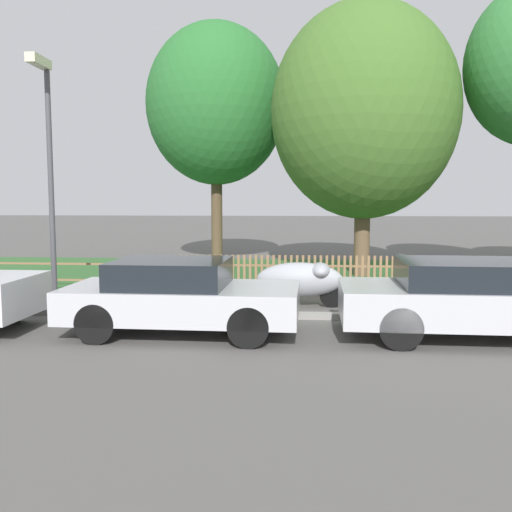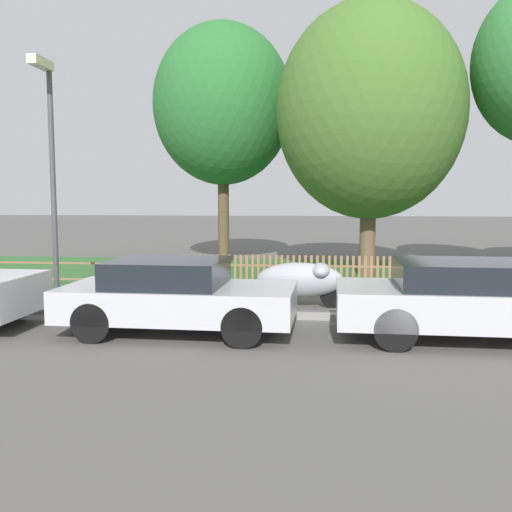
% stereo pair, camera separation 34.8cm
% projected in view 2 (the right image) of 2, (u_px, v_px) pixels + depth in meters
% --- Properties ---
extents(ground_plane, '(120.00, 120.00, 0.00)m').
position_uv_depth(ground_plane, '(446.00, 323.00, 10.49)').
color(ground_plane, '#565451').
extents(kerb_stone, '(33.30, 0.20, 0.12)m').
position_uv_depth(kerb_stone, '(445.00, 319.00, 10.58)').
color(kerb_stone, gray).
rests_on(kerb_stone, ground).
extents(grass_strip, '(33.30, 7.45, 0.01)m').
position_uv_depth(grass_strip, '(395.00, 274.00, 17.19)').
color(grass_strip, '#33602D').
rests_on(grass_strip, ground).
extents(park_fence, '(33.30, 0.05, 0.92)m').
position_uv_depth(park_fence, '(417.00, 276.00, 13.46)').
color(park_fence, olive).
rests_on(park_fence, ground).
extents(parked_car_black_saloon, '(3.97, 1.96, 1.26)m').
position_uv_depth(parked_car_black_saloon, '(176.00, 295.00, 9.70)').
color(parked_car_black_saloon, '#BCBCC1').
rests_on(parked_car_black_saloon, ground).
extents(parked_car_navy_estate, '(4.64, 1.99, 1.29)m').
position_uv_depth(parked_car_navy_estate, '(477.00, 299.00, 9.17)').
color(parked_car_navy_estate, '#BCBCC1').
rests_on(parked_car_navy_estate, ground).
extents(covered_motorcycle, '(1.91, 0.81, 0.95)m').
position_uv_depth(covered_motorcycle, '(302.00, 280.00, 11.99)').
color(covered_motorcycle, black).
rests_on(covered_motorcycle, ground).
extents(tree_nearest_kerb, '(4.60, 4.60, 8.01)m').
position_uv_depth(tree_nearest_kerb, '(223.00, 105.00, 18.86)').
color(tree_nearest_kerb, brown).
rests_on(tree_nearest_kerb, ground).
extents(tree_behind_motorcycle, '(5.38, 5.38, 7.87)m').
position_uv_depth(tree_behind_motorcycle, '(370.00, 111.00, 16.30)').
color(tree_behind_motorcycle, brown).
rests_on(tree_behind_motorcycle, ground).
extents(street_lamp, '(0.20, 0.79, 5.02)m').
position_uv_depth(street_lamp, '(49.00, 152.00, 11.56)').
color(street_lamp, '#47474C').
rests_on(street_lamp, ground).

